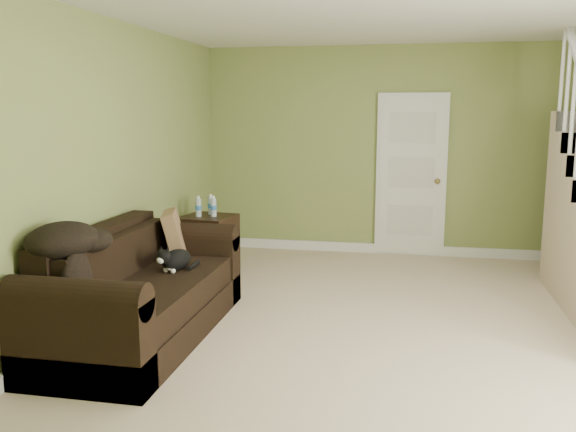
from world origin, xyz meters
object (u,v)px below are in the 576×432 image
at_px(sofa, 139,296).
at_px(banana, 128,294).
at_px(cat, 175,260).
at_px(side_table, 208,243).

distance_m(sofa, banana, 0.53).
bearing_deg(sofa, cat, 57.19).
bearing_deg(banana, side_table, 78.26).
xyz_separation_m(sofa, banana, (0.15, -0.48, 0.17)).
height_order(sofa, cat, sofa).
xyz_separation_m(sofa, cat, (0.20, 0.31, 0.23)).
bearing_deg(side_table, banana, -84.45).
bearing_deg(cat, side_table, 114.09).
bearing_deg(cat, sofa, -108.45).
relative_size(sofa, banana, 10.17).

